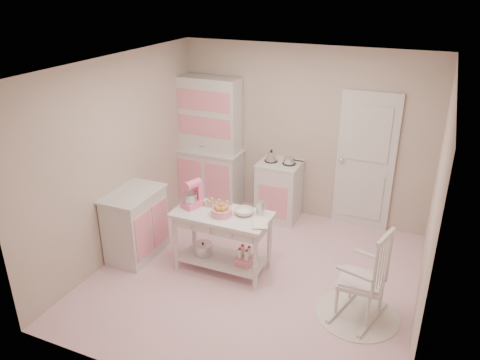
{
  "coord_description": "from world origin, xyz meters",
  "views": [
    {
      "loc": [
        1.78,
        -4.55,
        3.46
      ],
      "look_at": [
        -0.41,
        0.51,
        1.05
      ],
      "focal_mm": 35.0,
      "sensor_mm": 36.0,
      "label": 1
    }
  ],
  "objects_px": {
    "base_cabinet": "(136,224)",
    "rocking_chair": "(362,273)",
    "work_table": "(222,242)",
    "hutch": "(209,143)",
    "stove": "(279,190)",
    "stand_mixer": "(192,194)",
    "bread_basket": "(222,212)"
  },
  "relations": [
    {
      "from": "rocking_chair",
      "to": "work_table",
      "type": "distance_m",
      "value": 1.77
    },
    {
      "from": "rocking_chair",
      "to": "work_table",
      "type": "bearing_deg",
      "value": -171.83
    },
    {
      "from": "stove",
      "to": "work_table",
      "type": "distance_m",
      "value": 1.62
    },
    {
      "from": "rocking_chair",
      "to": "stand_mixer",
      "type": "relative_size",
      "value": 3.24
    },
    {
      "from": "work_table",
      "to": "stand_mixer",
      "type": "xyz_separation_m",
      "value": [
        -0.42,
        0.02,
        0.57
      ]
    },
    {
      "from": "hutch",
      "to": "rocking_chair",
      "type": "relative_size",
      "value": 1.89
    },
    {
      "from": "stove",
      "to": "base_cabinet",
      "type": "relative_size",
      "value": 1.0
    },
    {
      "from": "base_cabinet",
      "to": "rocking_chair",
      "type": "xyz_separation_m",
      "value": [
        2.95,
        -0.07,
        0.09
      ]
    },
    {
      "from": "work_table",
      "to": "bread_basket",
      "type": "height_order",
      "value": "bread_basket"
    },
    {
      "from": "base_cabinet",
      "to": "work_table",
      "type": "height_order",
      "value": "base_cabinet"
    },
    {
      "from": "base_cabinet",
      "to": "rocking_chair",
      "type": "relative_size",
      "value": 0.84
    },
    {
      "from": "hutch",
      "to": "bread_basket",
      "type": "bearing_deg",
      "value": -58.93
    },
    {
      "from": "base_cabinet",
      "to": "hutch",
      "type": "bearing_deg",
      "value": 84.11
    },
    {
      "from": "stove",
      "to": "base_cabinet",
      "type": "xyz_separation_m",
      "value": [
        -1.39,
        -1.75,
        0.0
      ]
    },
    {
      "from": "base_cabinet",
      "to": "bread_basket",
      "type": "xyz_separation_m",
      "value": [
        1.21,
        0.1,
        0.39
      ]
    },
    {
      "from": "stove",
      "to": "base_cabinet",
      "type": "bearing_deg",
      "value": -128.33
    },
    {
      "from": "stove",
      "to": "rocking_chair",
      "type": "distance_m",
      "value": 2.4
    },
    {
      "from": "base_cabinet",
      "to": "work_table",
      "type": "distance_m",
      "value": 1.2
    },
    {
      "from": "rocking_chair",
      "to": "bread_basket",
      "type": "xyz_separation_m",
      "value": [
        -1.73,
        0.17,
        0.3
      ]
    },
    {
      "from": "stove",
      "to": "hutch",
      "type": "bearing_deg",
      "value": 177.61
    },
    {
      "from": "hutch",
      "to": "base_cabinet",
      "type": "xyz_separation_m",
      "value": [
        -0.19,
        -1.8,
        -0.58
      ]
    },
    {
      "from": "stand_mixer",
      "to": "bread_basket",
      "type": "height_order",
      "value": "stand_mixer"
    },
    {
      "from": "base_cabinet",
      "to": "rocking_chair",
      "type": "height_order",
      "value": "rocking_chair"
    },
    {
      "from": "base_cabinet",
      "to": "stand_mixer",
      "type": "xyz_separation_m",
      "value": [
        0.77,
        0.17,
        0.51
      ]
    },
    {
      "from": "hutch",
      "to": "stand_mixer",
      "type": "height_order",
      "value": "hutch"
    },
    {
      "from": "work_table",
      "to": "stand_mixer",
      "type": "relative_size",
      "value": 3.53
    },
    {
      "from": "stand_mixer",
      "to": "rocking_chair",
      "type": "bearing_deg",
      "value": 13.83
    },
    {
      "from": "hutch",
      "to": "base_cabinet",
      "type": "distance_m",
      "value": 1.9
    },
    {
      "from": "work_table",
      "to": "stand_mixer",
      "type": "distance_m",
      "value": 0.71
    },
    {
      "from": "hutch",
      "to": "rocking_chair",
      "type": "bearing_deg",
      "value": -34.18
    },
    {
      "from": "stand_mixer",
      "to": "work_table",
      "type": "bearing_deg",
      "value": 17.39
    },
    {
      "from": "base_cabinet",
      "to": "bread_basket",
      "type": "distance_m",
      "value": 1.28
    }
  ]
}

